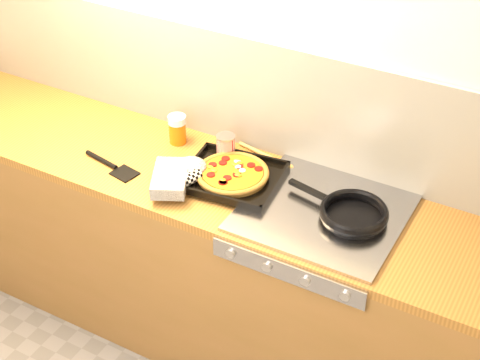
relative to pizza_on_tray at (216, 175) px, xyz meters
The scene contains 9 objects.
room_shell 0.38m from the pizza_on_tray, 88.41° to the left, with size 3.20×3.20×3.20m.
counter_run 0.49m from the pizza_on_tray, 69.43° to the left, with size 3.20×0.62×0.90m.
stovetop 0.46m from the pizza_on_tray, ahead, with size 0.60×0.56×0.02m, color #A0A0A5.
pizza_on_tray is the anchor object (origin of this frame).
frying_pan 0.57m from the pizza_on_tray, ahead, with size 0.45×0.31×0.04m.
tomato_can 0.18m from the pizza_on_tray, 106.93° to the left, with size 0.10×0.10×0.11m.
juice_glass 0.35m from the pizza_on_tray, 148.63° to the left, with size 0.09×0.09×0.13m.
wooden_spoon 0.28m from the pizza_on_tray, 64.07° to the left, with size 0.30×0.09×0.02m.
black_spatula 0.45m from the pizza_on_tray, 165.57° to the right, with size 0.29×0.11×0.02m.
Camera 1 is at (1.24, -0.97, 2.63)m, focal length 55.00 mm.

